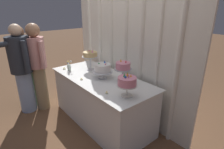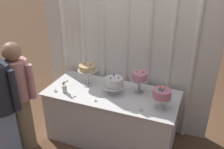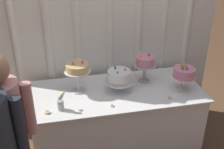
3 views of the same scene
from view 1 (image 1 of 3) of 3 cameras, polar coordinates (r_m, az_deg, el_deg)
The scene contains 14 objects.
ground_plane at distance 3.13m, azimuth -4.79°, elevation -14.72°, with size 24.00×24.00×0.00m, color brown.
draped_curtain at distance 2.97m, azimuth 3.74°, elevation 11.87°, with size 2.61×0.15×2.55m.
cake_table at distance 2.97m, azimuth -3.41°, elevation -7.93°, with size 1.82×0.81×0.78m.
cake_display_leftmost at distance 3.08m, azimuth -6.89°, elevation 6.03°, with size 0.28×0.28×0.37m.
cake_display_midleft at distance 2.74m, azimuth -3.00°, elevation 1.95°, with size 0.31×0.31×0.27m.
cake_display_midright at distance 2.55m, azimuth 3.50°, elevation 2.38°, with size 0.25×0.25×0.34m.
cake_display_rightmost at distance 2.17m, azimuth 4.77°, elevation -2.36°, with size 0.25×0.25×0.30m.
flower_vase at distance 3.15m, azimuth -13.42°, elevation 2.54°, with size 0.08×0.08×0.18m.
tealight_far_left at distance 3.28m, azimuth -14.83°, elevation 1.85°, with size 0.05×0.05×0.04m.
tealight_near_left at distance 2.75m, azimuth -9.62°, elevation -1.47°, with size 0.04×0.04×0.03m.
tealight_near_right at distance 2.30m, azimuth -1.66°, elevation -5.86°, with size 0.04×0.04×0.03m.
guest_girl_blue_dress at distance 3.62m, azimuth -26.19°, elevation 2.59°, with size 0.54×0.69×1.51m.
guest_man_pink_jacket at distance 3.42m, azimuth -22.41°, elevation 3.12°, with size 0.47×0.35×1.56m.
guest_man_dark_suit at distance 3.45m, azimuth -26.54°, elevation 2.09°, with size 0.54×0.42×1.56m.
Camera 1 is at (2.12, -1.41, 1.82)m, focal length 28.96 mm.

